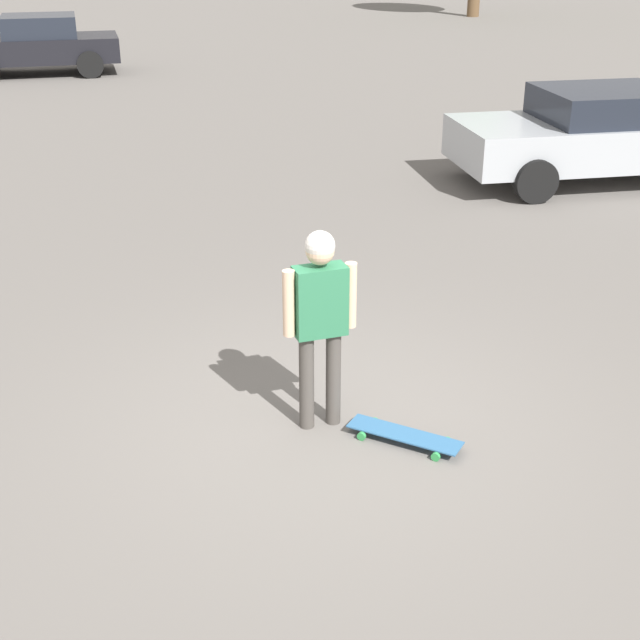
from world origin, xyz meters
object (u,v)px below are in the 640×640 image
person (320,308)px  car_parked_far (38,44)px  car_parked_near (597,134)px  skateboard (404,435)px

person → car_parked_far: size_ratio=0.40×
person → car_parked_near: 8.60m
person → skateboard: 1.22m
skateboard → car_parked_far: size_ratio=0.20×
car_parked_near → skateboard: bearing=53.8°
skateboard → car_parked_near: (-6.30, 5.76, 0.68)m
car_parked_near → car_parked_far: 15.67m
car_parked_far → skateboard: bearing=99.1°
person → skateboard: (0.48, 0.56, -0.98)m
skateboard → car_parked_far: 19.86m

